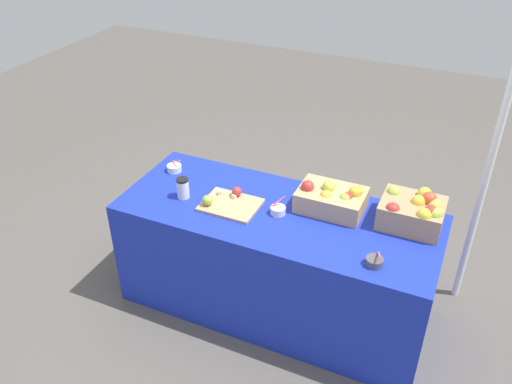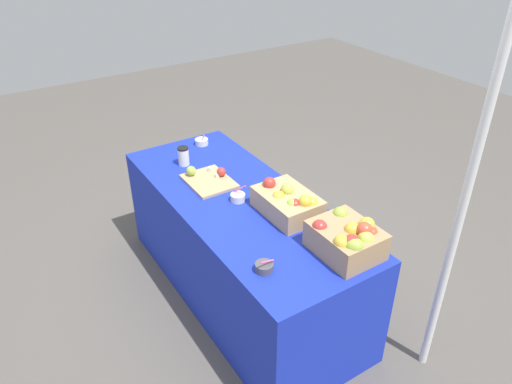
% 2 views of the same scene
% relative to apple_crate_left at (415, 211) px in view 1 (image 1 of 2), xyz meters
% --- Properties ---
extents(ground_plane, '(10.00, 10.00, 0.00)m').
position_rel_apple_crate_left_xyz_m(ground_plane, '(-0.74, -0.19, -0.83)').
color(ground_plane, '#56514C').
extents(table, '(1.90, 0.76, 0.74)m').
position_rel_apple_crate_left_xyz_m(table, '(-0.74, -0.19, -0.46)').
color(table, '#192DB7').
rests_on(table, ground_plane).
extents(apple_crate_left, '(0.35, 0.29, 0.21)m').
position_rel_apple_crate_left_xyz_m(apple_crate_left, '(0.00, 0.00, 0.00)').
color(apple_crate_left, tan).
rests_on(apple_crate_left, table).
extents(apple_crate_middle, '(0.39, 0.27, 0.18)m').
position_rel_apple_crate_left_xyz_m(apple_crate_middle, '(-0.46, -0.04, -0.02)').
color(apple_crate_middle, tan).
rests_on(apple_crate_middle, table).
extents(cutting_board_front, '(0.34, 0.26, 0.08)m').
position_rel_apple_crate_left_xyz_m(cutting_board_front, '(-1.04, -0.25, -0.08)').
color(cutting_board_front, tan).
rests_on(cutting_board_front, table).
extents(sample_bowl_near, '(0.09, 0.10, 0.09)m').
position_rel_apple_crate_left_xyz_m(sample_bowl_near, '(-0.11, -0.43, -0.07)').
color(sample_bowl_near, '#4C4C51').
rests_on(sample_bowl_near, table).
extents(sample_bowl_mid, '(0.09, 0.09, 0.11)m').
position_rel_apple_crate_left_xyz_m(sample_bowl_mid, '(-0.74, -0.21, -0.07)').
color(sample_bowl_mid, silver).
rests_on(sample_bowl_mid, table).
extents(sample_bowl_far, '(0.10, 0.10, 0.10)m').
position_rel_apple_crate_left_xyz_m(sample_bowl_far, '(-1.54, -0.04, -0.07)').
color(sample_bowl_far, silver).
rests_on(sample_bowl_far, table).
extents(coffee_cup, '(0.08, 0.08, 0.13)m').
position_rel_apple_crate_left_xyz_m(coffee_cup, '(-1.33, -0.29, -0.03)').
color(coffee_cup, silver).
rests_on(coffee_cup, table).
extents(tent_pole, '(0.04, 0.04, 2.07)m').
position_rel_apple_crate_left_xyz_m(tent_pole, '(0.33, 0.39, 0.20)').
color(tent_pole, white).
rests_on(tent_pole, ground_plane).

